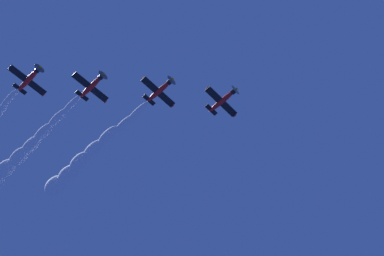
# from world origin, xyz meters

# --- Properties ---
(airplane_lead) EXTENTS (7.70, 8.39, 2.56)m
(airplane_lead) POSITION_xyz_m (-4.47, 2.17, 85.06)
(airplane_lead) COLOR red
(airplane_left_wingman) EXTENTS (7.73, 8.39, 2.63)m
(airplane_left_wingman) POSITION_xyz_m (-2.23, 15.35, 85.94)
(airplane_left_wingman) COLOR red
(airplane_right_wingman) EXTENTS (7.70, 8.37, 2.66)m
(airplane_right_wingman) POSITION_xyz_m (1.22, 29.16, 86.37)
(airplane_right_wingman) COLOR red
(airplane_outer_left) EXTENTS (7.68, 8.38, 2.60)m
(airplane_outer_left) POSITION_xyz_m (4.03, 42.09, 87.03)
(airplane_outer_left) COLOR red
(smoke_trail_left_wingman) EXTENTS (31.87, 19.21, 4.14)m
(smoke_trail_left_wingman) POSITION_xyz_m (21.48, 28.39, 85.89)
(smoke_trail_left_wingman) COLOR white
(smoke_trail_right_wingman) EXTENTS (32.28, 19.33, 4.14)m
(smoke_trail_right_wingman) POSITION_xyz_m (24.83, 42.34, 86.29)
(smoke_trail_right_wingman) COLOR white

